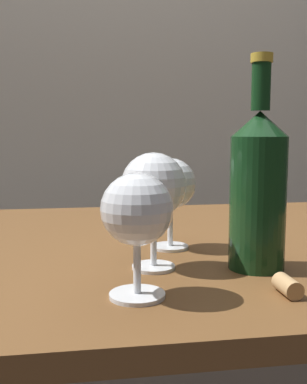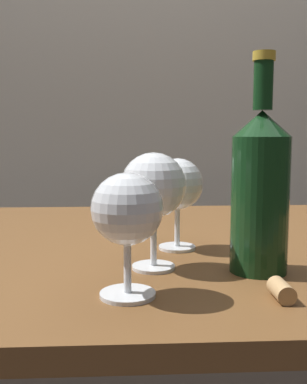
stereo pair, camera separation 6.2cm
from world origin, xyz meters
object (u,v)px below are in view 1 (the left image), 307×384
wine_glass_amber (137,213)px  wine_bottle (258,187)px  wine_glass_white (154,188)px  wine_glass_merlot (170,186)px  cork (287,286)px

wine_glass_amber → wine_bottle: size_ratio=0.49×
wine_glass_amber → wine_glass_white: (0.04, 0.11, 0.02)m
wine_glass_amber → wine_glass_merlot: size_ratio=0.97×
wine_glass_amber → wine_bottle: wine_bottle is taller
wine_glass_merlot → cork: wine_glass_merlot is taller
cork → wine_glass_white: bearing=137.1°
wine_glass_white → cork: size_ratio=3.92×
wine_glass_white → wine_bottle: 0.15m
wine_glass_merlot → wine_bottle: 0.16m
wine_glass_amber → cork: (0.18, -0.02, -0.09)m
wine_bottle → cork: (-0.00, -0.11, -0.11)m
wine_glass_amber → wine_glass_merlot: bearing=69.6°
wine_glass_white → wine_bottle: wine_bottle is taller
wine_glass_amber → wine_glass_white: bearing=71.6°
wine_bottle → cork: bearing=-92.2°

